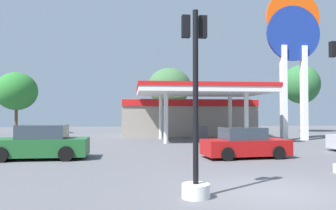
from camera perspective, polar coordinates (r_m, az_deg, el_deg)
The scene contains 9 objects.
ground_plane at distance 9.74m, azimuth 17.31°, elevation -13.99°, with size 90.00×90.00×0.00m, color #56565B.
gas_station at distance 31.16m, azimuth 3.58°, elevation -1.54°, with size 12.43×13.10×4.27m.
station_pole_sign at distance 28.62m, azimuth 20.88°, elevation 9.90°, with size 4.44×0.56×12.09m.
car_0 at distance 16.27m, azimuth 13.15°, elevation -6.60°, with size 4.21×2.17×1.45m.
car_2 at distance 16.52m, azimuth -21.32°, elevation -6.24°, with size 4.48×2.10×1.59m.
traffic_signal_0 at distance 8.39m, azimuth 4.76°, elevation -4.73°, with size 0.71×0.71×4.76m.
tree_0 at distance 36.59m, azimuth -24.76°, elevation 2.18°, with size 4.11×4.11×6.30m.
tree_1 at distance 35.22m, azimuth 0.23°, elevation 3.19°, with size 4.62×4.62×6.99m.
tree_2 at distance 40.80m, azimuth 22.04°, elevation 3.34°, with size 4.21×4.21×7.70m.
Camera 1 is at (-3.81, -8.71, 2.12)m, focal length 35.19 mm.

